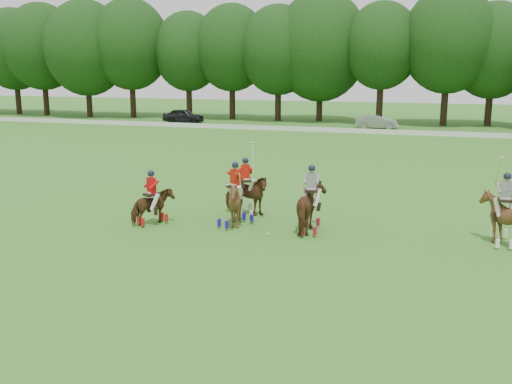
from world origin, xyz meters
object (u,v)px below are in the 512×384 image
(polo_stripe_a, at_px, (311,207))
(polo_stripe_b, at_px, (503,218))
(polo_red_b, at_px, (246,195))
(car_mid, at_px, (376,122))
(car_left, at_px, (184,116))
(polo_red_a, at_px, (152,206))
(polo_ball, at_px, (269,234))
(polo_red_c, at_px, (236,203))

(polo_stripe_a, height_order, polo_stripe_b, polo_stripe_b)
(polo_red_b, bearing_deg, car_mid, 88.64)
(car_left, distance_m, polo_red_b, 41.81)
(polo_stripe_b, bearing_deg, polo_red_b, 174.26)
(car_mid, bearing_deg, polo_red_b, 170.89)
(polo_red_a, xyz_separation_m, polo_ball, (4.64, 0.03, -0.70))
(polo_red_c, bearing_deg, polo_red_a, -165.33)
(polo_red_b, bearing_deg, polo_ball, -54.49)
(polo_red_c, bearing_deg, polo_ball, -26.72)
(polo_red_b, height_order, polo_stripe_b, polo_stripe_b)
(polo_red_a, distance_m, polo_red_c, 3.20)
(car_left, bearing_deg, polo_ball, -156.80)
(car_left, xyz_separation_m, polo_red_a, (17.38, -39.02, -0.03))
(polo_red_a, height_order, polo_red_c, polo_red_c)
(polo_red_a, bearing_deg, polo_ball, 0.36)
(polo_red_b, relative_size, polo_stripe_a, 1.18)
(polo_stripe_a, xyz_separation_m, polo_ball, (-1.33, -0.92, -0.87))
(car_left, height_order, polo_stripe_a, polo_stripe_a)
(polo_red_b, distance_m, polo_ball, 3.10)
(car_mid, relative_size, polo_ball, 46.23)
(polo_stripe_a, bearing_deg, car_mid, 93.30)
(polo_stripe_b, bearing_deg, polo_ball, -169.35)
(polo_red_b, bearing_deg, car_left, 119.02)
(polo_red_a, height_order, polo_red_b, polo_red_b)
(car_left, distance_m, car_mid, 21.15)
(car_mid, distance_m, polo_red_a, 39.21)
(car_mid, distance_m, polo_stripe_b, 38.52)
(polo_red_a, distance_m, polo_red_b, 3.81)
(polo_red_a, distance_m, polo_stripe_a, 6.04)
(car_left, xyz_separation_m, polo_red_b, (20.28, -36.56, 0.09))
(polo_red_a, relative_size, polo_ball, 23.43)
(car_left, relative_size, polo_red_b, 1.56)
(car_left, height_order, polo_red_b, polo_red_b)
(car_left, xyz_separation_m, polo_stripe_b, (29.85, -37.52, 0.14))
(polo_ball, bearing_deg, polo_red_a, -179.64)
(polo_stripe_b, bearing_deg, polo_red_a, -173.14)
(polo_red_b, height_order, polo_red_c, polo_red_b)
(polo_stripe_a, relative_size, polo_ball, 27.55)
(car_left, bearing_deg, polo_stripe_a, -154.73)
(polo_stripe_a, bearing_deg, polo_ball, -145.14)
(polo_red_a, bearing_deg, polo_stripe_a, 9.07)
(polo_red_a, height_order, polo_stripe_b, polo_stripe_b)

